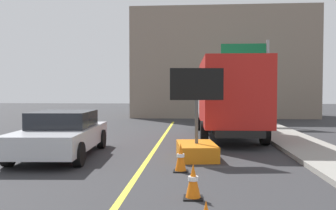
% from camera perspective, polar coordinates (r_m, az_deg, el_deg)
% --- Properties ---
extents(arrow_board_trailer, '(1.60, 1.91, 2.70)m').
position_cam_1_polar(arrow_board_trailer, '(10.63, 4.64, -6.05)').
color(arrow_board_trailer, orange).
rests_on(arrow_board_trailer, ground).
extents(box_truck, '(2.67, 7.99, 3.26)m').
position_cam_1_polar(box_truck, '(15.55, 9.67, 1.35)').
color(box_truck, black).
rests_on(box_truck, ground).
extents(pickup_car, '(2.34, 4.74, 1.38)m').
position_cam_1_polar(pickup_car, '(11.47, -16.82, -4.44)').
color(pickup_car, silver).
rests_on(pickup_car, ground).
extents(highway_guide_sign, '(2.79, 0.18, 5.00)m').
position_cam_1_polar(highway_guide_sign, '(21.23, 13.74, 5.95)').
color(highway_guide_sign, gray).
rests_on(highway_guide_sign, ground).
extents(far_building_block, '(14.06, 6.09, 8.36)m').
position_cam_1_polar(far_building_block, '(29.29, 8.59, 6.42)').
color(far_building_block, gray).
rests_on(far_building_block, ground).
extents(traffic_cone_far_lane, '(0.36, 0.36, 0.67)m').
position_cam_1_polar(traffic_cone_far_lane, '(6.73, 4.09, -12.22)').
color(traffic_cone_far_lane, black).
rests_on(traffic_cone_far_lane, ground).
extents(traffic_cone_curbside, '(0.36, 0.36, 0.72)m').
position_cam_1_polar(traffic_cone_curbside, '(8.89, 2.06, -8.51)').
color(traffic_cone_curbside, black).
rests_on(traffic_cone_curbside, ground).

